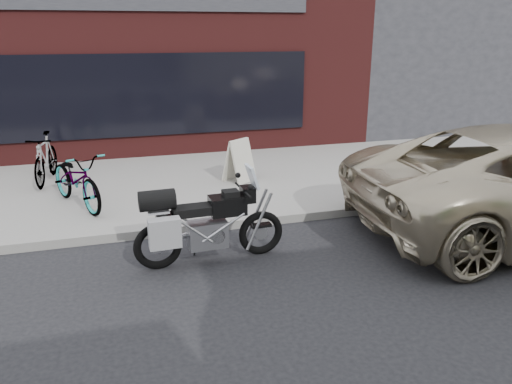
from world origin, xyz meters
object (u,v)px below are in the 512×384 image
motorcycle (201,224)px  bicycle_front (77,179)px  bicycle_rear (45,158)px  sandwich_sign (239,160)px

motorcycle → bicycle_front: 3.20m
motorcycle → bicycle_rear: size_ratio=1.29×
sandwich_sign → motorcycle: bearing=-146.5°
bicycle_front → sandwich_sign: bearing=-12.1°
motorcycle → sandwich_sign: (1.44, 3.39, -0.00)m
sandwich_sign → bicycle_rear: bearing=131.3°
motorcycle → bicycle_rear: (-2.49, 4.45, 0.06)m
motorcycle → bicycle_rear: motorcycle is taller
bicycle_rear → sandwich_sign: (3.92, -1.06, -0.07)m
motorcycle → sandwich_sign: size_ratio=2.46×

